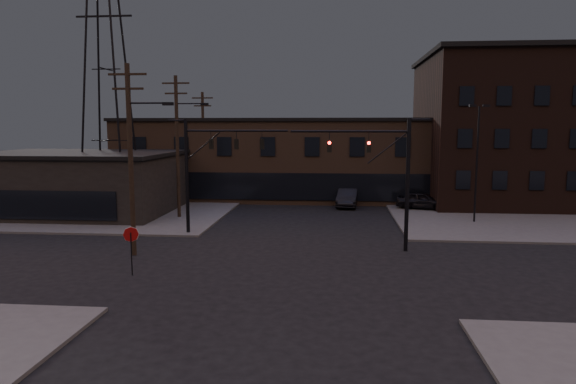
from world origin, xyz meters
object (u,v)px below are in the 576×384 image
at_px(traffic_signal_near, 388,170).
at_px(stop_sign, 131,239).
at_px(traffic_signal_far, 205,163).
at_px(parked_car_lot_b, 531,200).
at_px(parked_car_lot_a, 422,200).
at_px(car_crossing, 348,198).

height_order(traffic_signal_near, stop_sign, traffic_signal_near).
bearing_deg(traffic_signal_far, parked_car_lot_b, 27.42).
distance_m(traffic_signal_near, stop_sign, 15.17).
bearing_deg(traffic_signal_far, traffic_signal_near, -16.17).
bearing_deg(parked_car_lot_b, stop_sign, 141.14).
relative_size(traffic_signal_near, traffic_signal_far, 1.00).
xyz_separation_m(parked_car_lot_a, car_crossing, (-6.60, 1.67, -0.07)).
relative_size(parked_car_lot_a, car_crossing, 0.87).
bearing_deg(stop_sign, parked_car_lot_b, 40.38).
bearing_deg(traffic_signal_far, parked_car_lot_a, 35.61).
distance_m(parked_car_lot_a, parked_car_lot_b, 10.29).
distance_m(traffic_signal_far, parked_car_lot_b, 30.50).
xyz_separation_m(traffic_signal_far, parked_car_lot_a, (16.71, 11.97, -4.09)).
height_order(stop_sign, parked_car_lot_a, stop_sign).
xyz_separation_m(stop_sign, parked_car_lot_b, (28.10, 23.90, -1.08)).
bearing_deg(parked_car_lot_a, parked_car_lot_b, -65.38).
distance_m(traffic_signal_near, car_crossing, 17.73).
height_order(parked_car_lot_b, car_crossing, car_crossing).
xyz_separation_m(parked_car_lot_b, car_crossing, (-16.70, -0.27, 0.09)).
bearing_deg(parked_car_lot_a, car_crossing, 89.53).
distance_m(traffic_signal_near, traffic_signal_far, 12.57).
bearing_deg(parked_car_lot_a, stop_sign, 154.41).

